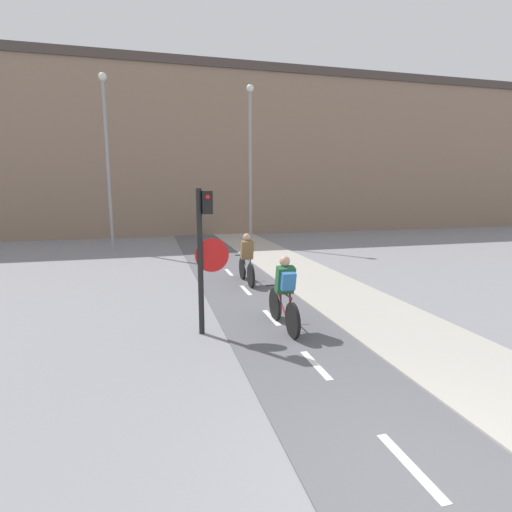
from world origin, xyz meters
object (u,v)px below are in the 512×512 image
traffic_light_pole (204,245)px  cyclist_far (247,262)px  cyclist_near (284,295)px  street_lamp_far (107,147)px  street_lamp_sidewalk (250,151)px

traffic_light_pole → cyclist_far: traffic_light_pole is taller
cyclist_far → cyclist_near: bearing=-92.5°
street_lamp_far → street_lamp_sidewalk: street_lamp_far is taller
traffic_light_pole → cyclist_far: bearing=65.4°
street_lamp_sidewalk → cyclist_near: street_lamp_sidewalk is taller
street_lamp_sidewalk → cyclist_near: 12.92m
cyclist_near → cyclist_far: 4.07m
street_lamp_far → cyclist_near: bearing=-70.2°
street_lamp_sidewalk → traffic_light_pole: bearing=-108.2°
street_lamp_far → cyclist_far: size_ratio=4.33×
street_lamp_sidewalk → cyclist_far: size_ratio=4.28×
cyclist_near → street_lamp_sidewalk: bearing=79.2°
traffic_light_pole → street_lamp_sidewalk: bearing=71.8°
traffic_light_pole → cyclist_near: traffic_light_pole is taller
cyclist_near → cyclist_far: (0.18, 4.07, -0.05)m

